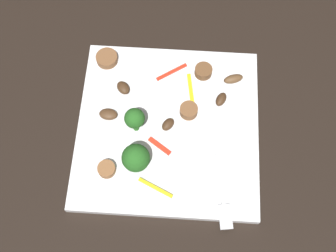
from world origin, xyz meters
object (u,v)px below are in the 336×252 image
fork (220,176)px  mushroom_2 (108,114)px  pepper_strip_2 (191,90)px  mushroom_0 (123,88)px  sausage_slice_2 (107,169)px  broccoli_floret_0 (136,158)px  pepper_strip_3 (156,188)px  sausage_slice_3 (203,71)px  broccoli_floret_1 (135,119)px  pepper_strip_1 (160,146)px  mushroom_3 (171,127)px  mushroom_4 (233,79)px  plate (168,128)px  sausage_slice_0 (189,111)px  mushroom_1 (221,99)px  sausage_slice_1 (107,58)px  pepper_strip_0 (172,72)px

fork → mushroom_2: 0.19m
pepper_strip_2 → mushroom_0: bearing=-87.8°
mushroom_0 → pepper_strip_2: size_ratio=0.43×
sausage_slice_2 → mushroom_2: (-0.09, -0.01, -0.00)m
broccoli_floret_0 → pepper_strip_3: (0.03, 0.03, -0.03)m
sausage_slice_3 → pepper_strip_3: sausage_slice_3 is taller
broccoli_floret_1 → mushroom_2: (-0.02, -0.04, -0.03)m
sausage_slice_3 → mushroom_2: size_ratio=0.99×
pepper_strip_1 → pepper_strip_2: pepper_strip_2 is taller
mushroom_0 → mushroom_3: (0.06, 0.08, 0.00)m
fork → mushroom_4: size_ratio=5.76×
sausage_slice_3 → fork: bearing=10.0°
plate → sausage_slice_3: bearing=152.1°
broccoli_floret_1 → sausage_slice_0: (-0.03, 0.08, -0.03)m
plate → mushroom_1: (-0.05, 0.08, 0.01)m
plate → broccoli_floret_1: (0.01, -0.05, 0.04)m
mushroom_3 → mushroom_4: bearing=133.3°
plate → pepper_strip_1: (0.03, -0.01, 0.01)m
fork → mushroom_0: size_ratio=7.29×
sausage_slice_0 → pepper_strip_2: bearing=177.3°
plate → sausage_slice_1: size_ratio=7.91×
mushroom_3 → pepper_strip_0: (-0.10, -0.00, -0.00)m
mushroom_1 → broccoli_floret_0: bearing=-47.2°
sausage_slice_0 → sausage_slice_1: (-0.09, -0.14, -0.00)m
mushroom_0 → plate: bearing=51.9°
mushroom_2 → pepper_strip_1: 0.09m
plate → pepper_strip_0: bearing=179.5°
mushroom_3 → pepper_strip_1: (0.03, -0.01, -0.00)m
mushroom_3 → pepper_strip_3: size_ratio=0.42×
mushroom_0 → pepper_strip_3: mushroom_0 is taller
sausage_slice_2 → mushroom_2: size_ratio=0.93×
broccoli_floret_1 → pepper_strip_1: 0.06m
fork → pepper_strip_1: size_ratio=4.57×
mushroom_1 → pepper_strip_3: (0.15, -0.09, -0.00)m
mushroom_3 → mushroom_0: bearing=-128.5°
mushroom_2 → pepper_strip_1: bearing=61.0°
broccoli_floret_1 → mushroom_4: (-0.09, 0.15, -0.03)m
sausage_slice_3 → mushroom_0: size_ratio=1.13×
sausage_slice_2 → mushroom_0: size_ratio=1.05×
broccoli_floret_1 → pepper_strip_3: size_ratio=0.95×
mushroom_4 → pepper_strip_0: 0.10m
mushroom_3 → plate: bearing=-134.3°
plate → mushroom_2: (-0.01, -0.09, 0.01)m
mushroom_3 → pepper_strip_1: size_ratio=0.58×
mushroom_2 → pepper_strip_0: bearing=131.5°
broccoli_floret_1 → mushroom_3: broccoli_floret_1 is taller
broccoli_floret_0 → pepper_strip_0: bearing=165.1°
sausage_slice_3 → pepper_strip_3: bearing=-17.8°
plate → fork: fork is taller
plate → pepper_strip_3: size_ratio=5.04×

